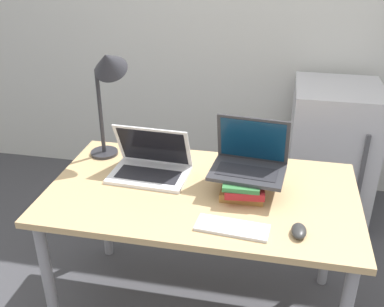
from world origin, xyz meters
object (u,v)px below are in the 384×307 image
at_px(wireless_keyboard, 232,227).
at_px(desk_lamp, 107,75).
at_px(mini_fridge, 330,153).
at_px(laptop_on_books, 249,161).
at_px(laptop_left, 151,165).
at_px(book_stack, 244,183).
at_px(mouse, 299,231).

height_order(wireless_keyboard, desk_lamp, desk_lamp).
bearing_deg(wireless_keyboard, mini_fridge, 69.49).
distance_m(laptop_on_books, desk_lamp, 0.77).
bearing_deg(laptop_on_books, wireless_keyboard, -95.39).
xyz_separation_m(wireless_keyboard, desk_lamp, (-0.66, 0.48, 0.43)).
height_order(laptop_left, desk_lamp, desk_lamp).
height_order(laptop_left, laptop_on_books, laptop_on_books).
relative_size(laptop_left, laptop_on_books, 1.10).
bearing_deg(laptop_on_books, laptop_left, 175.13).
distance_m(laptop_on_books, mini_fridge, 1.17).
bearing_deg(laptop_on_books, book_stack, -115.42).
distance_m(book_stack, desk_lamp, 0.80).
bearing_deg(wireless_keyboard, laptop_left, 140.60).
height_order(mouse, mini_fridge, mini_fridge).
bearing_deg(book_stack, mouse, -47.95).
height_order(book_stack, mouse, book_stack).
bearing_deg(laptop_on_books, desk_lamp, 167.03).
height_order(laptop_on_books, wireless_keyboard, laptop_on_books).
relative_size(wireless_keyboard, mouse, 2.95).
bearing_deg(laptop_on_books, mini_fridge, 65.17).
bearing_deg(mouse, book_stack, 132.05).
height_order(desk_lamp, mini_fridge, desk_lamp).
xyz_separation_m(book_stack, desk_lamp, (-0.67, 0.19, 0.39)).
bearing_deg(desk_lamp, mouse, -26.69).
distance_m(book_stack, mouse, 0.36).
distance_m(book_stack, wireless_keyboard, 0.29).
distance_m(laptop_left, wireless_keyboard, 0.56).
bearing_deg(desk_lamp, wireless_keyboard, -35.74).
distance_m(laptop_on_books, wireless_keyboard, 0.34).
relative_size(laptop_on_books, wireless_keyboard, 1.15).
distance_m(laptop_left, book_stack, 0.45).
bearing_deg(mouse, desk_lamp, 153.31).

